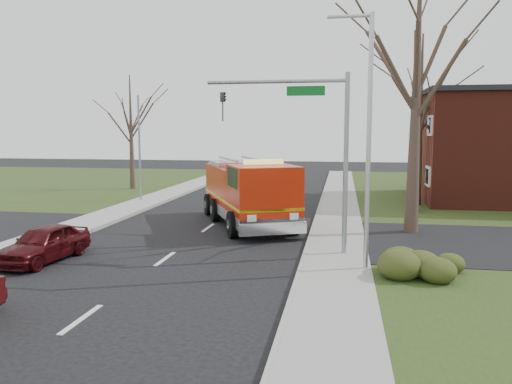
# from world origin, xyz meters

# --- Properties ---
(ground) EXTENTS (120.00, 120.00, 0.00)m
(ground) POSITION_xyz_m (0.00, 0.00, 0.00)
(ground) COLOR black
(ground) RESTS_ON ground
(sidewalk_right) EXTENTS (2.40, 80.00, 0.15)m
(sidewalk_right) POSITION_xyz_m (6.20, 0.00, 0.07)
(sidewalk_right) COLOR #989892
(sidewalk_right) RESTS_ON ground
(sidewalk_left) EXTENTS (2.40, 80.00, 0.15)m
(sidewalk_left) POSITION_xyz_m (-6.20, 0.00, 0.07)
(sidewalk_left) COLOR #989892
(sidewalk_left) RESTS_ON ground
(health_center_sign) EXTENTS (0.12, 2.00, 1.40)m
(health_center_sign) POSITION_xyz_m (10.50, 12.50, 0.88)
(health_center_sign) COLOR #56141E
(health_center_sign) RESTS_ON ground
(hedge_corner) EXTENTS (2.80, 2.00, 0.90)m
(hedge_corner) POSITION_xyz_m (9.00, -1.00, 0.58)
(hedge_corner) COLOR #303D16
(hedge_corner) RESTS_ON lawn_right
(bare_tree_near) EXTENTS (6.00, 6.00, 12.00)m
(bare_tree_near) POSITION_xyz_m (9.50, 6.00, 7.41)
(bare_tree_near) COLOR #3A2C22
(bare_tree_near) RESTS_ON ground
(bare_tree_far) EXTENTS (5.25, 5.25, 10.50)m
(bare_tree_far) POSITION_xyz_m (11.00, 15.00, 6.49)
(bare_tree_far) COLOR #3A2C22
(bare_tree_far) RESTS_ON ground
(bare_tree_left) EXTENTS (4.50, 4.50, 9.00)m
(bare_tree_left) POSITION_xyz_m (-10.00, 20.00, 5.56)
(bare_tree_left) COLOR #3A2C22
(bare_tree_left) RESTS_ON ground
(traffic_signal_mast) EXTENTS (5.29, 0.18, 6.80)m
(traffic_signal_mast) POSITION_xyz_m (5.21, 1.50, 4.71)
(traffic_signal_mast) COLOR gray
(traffic_signal_mast) RESTS_ON ground
(streetlight_pole) EXTENTS (1.48, 0.16, 8.40)m
(streetlight_pole) POSITION_xyz_m (7.14, -0.50, 4.55)
(streetlight_pole) COLOR #B7BABF
(streetlight_pole) RESTS_ON ground
(utility_pole_far) EXTENTS (0.14, 0.14, 7.00)m
(utility_pole_far) POSITION_xyz_m (-6.80, 14.00, 3.50)
(utility_pole_far) COLOR gray
(utility_pole_far) RESTS_ON ground
(fire_engine) EXTENTS (6.19, 8.93, 3.43)m
(fire_engine) POSITION_xyz_m (1.80, 7.12, 1.55)
(fire_engine) COLOR #B41C08
(fire_engine) RESTS_ON ground
(parked_car_maroon) EXTENTS (1.99, 4.05, 1.33)m
(parked_car_maroon) POSITION_xyz_m (-4.20, -1.00, 0.67)
(parked_car_maroon) COLOR #3A090C
(parked_car_maroon) RESTS_ON ground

